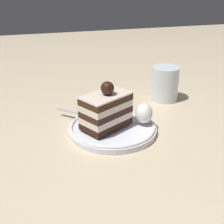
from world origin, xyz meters
TOP-DOWN VIEW (x-y plane):
  - ground_plane at (0.00, 0.00)m, footprint 2.40×2.40m
  - dessert_plate at (-0.02, 0.00)m, footprint 0.20×0.20m
  - cake_slice at (-0.03, 0.00)m, footprint 0.13×0.11m
  - whipped_cream_dollop at (0.06, -0.01)m, footprint 0.04×0.04m
  - fork at (-0.08, 0.07)m, footprint 0.10×0.09m
  - drink_glass_near at (0.18, 0.15)m, footprint 0.07×0.07m

SIDE VIEW (x-z plane):
  - ground_plane at x=0.00m, z-range 0.00..0.00m
  - dessert_plate at x=-0.02m, z-range 0.00..0.02m
  - fork at x=-0.08m, z-range 0.02..0.02m
  - whipped_cream_dollop at x=0.06m, z-range 0.02..0.06m
  - drink_glass_near at x=0.18m, z-range 0.00..0.09m
  - cake_slice at x=-0.03m, z-range 0.01..0.11m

